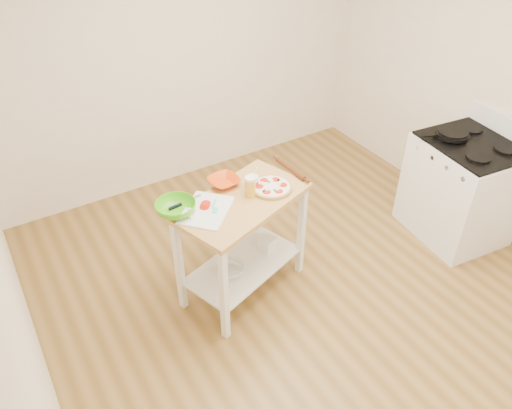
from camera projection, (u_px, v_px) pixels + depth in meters
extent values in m
cube|color=olive|center=(313.00, 299.00, 4.06)|extent=(4.00, 4.50, 0.02)
cube|color=#F5E7CE|center=(182.00, 52.00, 4.80)|extent=(4.00, 0.02, 2.70)
cube|color=tan|center=(242.00, 202.00, 3.63)|extent=(1.13, 0.84, 0.04)
cube|color=white|center=(243.00, 265.00, 4.01)|extent=(1.04, 0.76, 0.02)
cube|color=white|center=(224.00, 296.00, 3.50)|extent=(0.06, 0.06, 0.86)
cube|color=white|center=(179.00, 266.00, 3.74)|extent=(0.06, 0.06, 0.86)
cube|color=white|center=(301.00, 232.00, 4.06)|extent=(0.06, 0.06, 0.86)
cube|color=white|center=(258.00, 210.00, 4.30)|extent=(0.06, 0.06, 0.86)
cube|color=white|center=(461.00, 190.00, 4.49)|extent=(0.80, 0.90, 0.92)
cube|color=black|center=(474.00, 144.00, 4.21)|extent=(0.75, 0.86, 0.02)
cube|color=white|center=(506.00, 127.00, 4.27)|extent=(0.12, 0.83, 0.18)
cylinder|color=black|center=(453.00, 134.00, 4.26)|extent=(0.28, 0.28, 0.03)
cube|color=black|center=(429.00, 136.00, 4.24)|extent=(0.17, 0.09, 0.02)
cylinder|color=tan|center=(271.00, 188.00, 3.73)|extent=(0.32, 0.32, 0.02)
cylinder|color=tan|center=(271.00, 187.00, 3.72)|extent=(0.32, 0.32, 0.01)
cylinder|color=white|center=(271.00, 186.00, 3.72)|extent=(0.28, 0.28, 0.01)
cylinder|color=red|center=(276.00, 180.00, 3.78)|extent=(0.06, 0.06, 0.01)
cylinder|color=red|center=(264.00, 180.00, 3.77)|extent=(0.06, 0.06, 0.01)
cylinder|color=red|center=(259.00, 186.00, 3.71)|extent=(0.06, 0.06, 0.01)
cylinder|color=red|center=(267.00, 192.00, 3.65)|extent=(0.06, 0.06, 0.01)
cylinder|color=red|center=(279.00, 191.00, 3.66)|extent=(0.06, 0.06, 0.01)
cylinder|color=red|center=(283.00, 185.00, 3.72)|extent=(0.06, 0.06, 0.01)
sphere|color=white|center=(271.00, 181.00, 3.76)|extent=(0.04, 0.04, 0.04)
sphere|color=white|center=(262.00, 184.00, 3.73)|extent=(0.04, 0.04, 0.04)
sphere|color=white|center=(267.00, 190.00, 3.67)|extent=(0.04, 0.04, 0.04)
sphere|color=white|center=(277.00, 190.00, 3.67)|extent=(0.04, 0.04, 0.04)
sphere|color=white|center=(279.00, 184.00, 3.73)|extent=(0.04, 0.04, 0.04)
sphere|color=white|center=(271.00, 181.00, 3.76)|extent=(0.04, 0.04, 0.04)
sphere|color=white|center=(264.00, 184.00, 3.73)|extent=(0.04, 0.04, 0.04)
plane|color=#205811|center=(279.00, 180.00, 3.77)|extent=(0.03, 0.03, 0.00)
plane|color=#205811|center=(269.00, 182.00, 3.75)|extent=(0.03, 0.03, 0.00)
plane|color=#205811|center=(263.00, 185.00, 3.72)|extent=(0.04, 0.04, 0.00)
plane|color=#205811|center=(264.00, 191.00, 3.66)|extent=(0.03, 0.03, 0.00)
plane|color=#205811|center=(275.00, 190.00, 3.66)|extent=(0.03, 0.03, 0.00)
cube|color=white|center=(206.00, 210.00, 3.51)|extent=(0.50, 0.49, 0.01)
cube|color=#F4EACC|center=(190.00, 217.00, 3.42)|extent=(0.03, 0.03, 0.02)
cube|color=#F4EACC|center=(192.00, 214.00, 3.45)|extent=(0.03, 0.03, 0.02)
cube|color=#F4EACC|center=(194.00, 211.00, 3.47)|extent=(0.03, 0.03, 0.02)
cube|color=#F4EACC|center=(186.00, 216.00, 3.43)|extent=(0.03, 0.03, 0.02)
cube|color=#F4EACC|center=(188.00, 213.00, 3.45)|extent=(0.03, 0.03, 0.02)
cube|color=#F4EACC|center=(189.00, 210.00, 3.48)|extent=(0.03, 0.03, 0.02)
cylinder|color=red|center=(204.00, 207.00, 3.52)|extent=(0.07, 0.07, 0.01)
cylinder|color=red|center=(205.00, 205.00, 3.53)|extent=(0.07, 0.07, 0.01)
cylinder|color=red|center=(206.00, 203.00, 3.54)|extent=(0.07, 0.07, 0.01)
cube|color=#49D5C0|center=(215.00, 210.00, 3.49)|extent=(0.07, 0.07, 0.01)
cylinder|color=#49D5C0|center=(214.00, 204.00, 3.55)|extent=(0.08, 0.08, 0.01)
cube|color=silver|center=(190.00, 200.00, 3.60)|extent=(0.18, 0.04, 0.00)
cube|color=black|center=(175.00, 207.00, 3.52)|extent=(0.10, 0.03, 0.01)
imported|color=#DE490F|center=(224.00, 182.00, 3.76)|extent=(0.25, 0.25, 0.06)
imported|color=#4CBB15|center=(176.00, 208.00, 3.46)|extent=(0.29, 0.29, 0.09)
cylinder|color=gold|center=(250.00, 188.00, 3.61)|extent=(0.08, 0.08, 0.14)
cylinder|color=white|center=(250.00, 179.00, 3.57)|extent=(0.08, 0.08, 0.02)
cylinder|color=white|center=(253.00, 183.00, 3.70)|extent=(0.09, 0.09, 0.11)
cylinder|color=red|center=(253.00, 183.00, 3.70)|extent=(0.09, 0.09, 0.04)
cylinder|color=silver|center=(255.00, 172.00, 3.66)|extent=(0.01, 0.06, 0.11)
cylinder|color=#572B14|center=(291.00, 169.00, 3.92)|extent=(0.06, 0.35, 0.04)
imported|color=silver|center=(231.00, 270.00, 3.90)|extent=(0.28, 0.28, 0.07)
cube|color=white|center=(267.00, 244.00, 4.11)|extent=(0.15, 0.15, 0.12)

